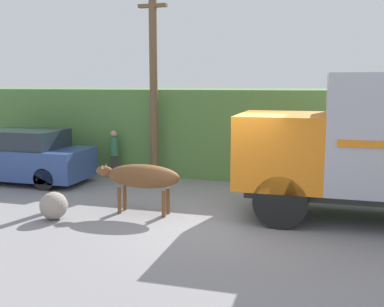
{
  "coord_description": "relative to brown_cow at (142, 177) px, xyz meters",
  "views": [
    {
      "loc": [
        2.02,
        -9.54,
        3.08
      ],
      "look_at": [
        -0.87,
        0.56,
        1.43
      ],
      "focal_mm": 42.0,
      "sensor_mm": 36.0,
      "label": 1
    }
  ],
  "objects": [
    {
      "name": "ground_plane",
      "position": [
        1.99,
        -0.13,
        -0.89
      ],
      "size": [
        60.0,
        60.0,
        0.0
      ],
      "primitive_type": "plane",
      "color": "gray"
    },
    {
      "name": "hillside_embankment",
      "position": [
        1.99,
        6.61,
        0.55
      ],
      "size": [
        32.0,
        5.15,
        2.87
      ],
      "color": "#568442",
      "rests_on": "ground_plane"
    },
    {
      "name": "brown_cow",
      "position": [
        0.0,
        0.0,
        0.0
      ],
      "size": [
        2.12,
        0.57,
        1.19
      ],
      "rotation": [
        0.0,
        0.0,
        -0.18
      ],
      "color": "brown",
      "rests_on": "ground_plane"
    },
    {
      "name": "parked_suv",
      "position": [
        -4.91,
        2.2,
        -0.09
      ],
      "size": [
        4.27,
        1.82,
        1.65
      ],
      "rotation": [
        0.0,
        0.0,
        -0.03
      ],
      "color": "#334C8C",
      "rests_on": "ground_plane"
    },
    {
      "name": "pedestrian_on_hill",
      "position": [
        -2.47,
        3.66,
        -0.03
      ],
      "size": [
        0.37,
        0.37,
        1.55
      ],
      "rotation": [
        0.0,
        0.0,
        3.56
      ],
      "color": "#38332D",
      "rests_on": "ground_plane"
    },
    {
      "name": "utility_pole",
      "position": [
        -1.05,
        3.64,
        2.29
      ],
      "size": [
        0.9,
        0.25,
        6.15
      ],
      "color": "brown",
      "rests_on": "ground_plane"
    },
    {
      "name": "roadside_rock",
      "position": [
        -1.76,
        -0.99,
        -0.57
      ],
      "size": [
        0.63,
        0.63,
        0.63
      ],
      "color": "gray",
      "rests_on": "ground_plane"
    }
  ]
}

